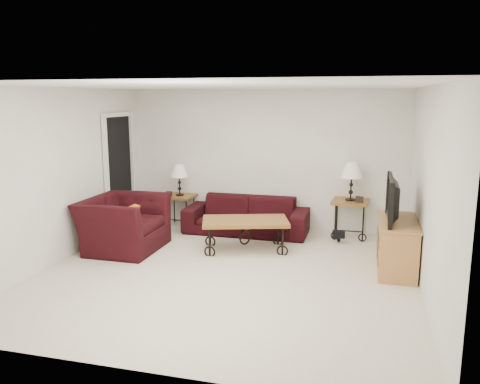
# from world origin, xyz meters

# --- Properties ---
(ground) EXTENTS (5.00, 5.00, 0.00)m
(ground) POSITION_xyz_m (0.00, 0.00, 0.00)
(ground) COLOR silver
(ground) RESTS_ON ground
(wall_back) EXTENTS (5.00, 0.02, 2.50)m
(wall_back) POSITION_xyz_m (0.00, 2.50, 1.25)
(wall_back) COLOR white
(wall_back) RESTS_ON ground
(wall_front) EXTENTS (5.00, 0.02, 2.50)m
(wall_front) POSITION_xyz_m (0.00, -2.50, 1.25)
(wall_front) COLOR white
(wall_front) RESTS_ON ground
(wall_left) EXTENTS (0.02, 5.00, 2.50)m
(wall_left) POSITION_xyz_m (-2.50, 0.00, 1.25)
(wall_left) COLOR white
(wall_left) RESTS_ON ground
(wall_right) EXTENTS (0.02, 5.00, 2.50)m
(wall_right) POSITION_xyz_m (2.50, 0.00, 1.25)
(wall_right) COLOR white
(wall_right) RESTS_ON ground
(ceiling) EXTENTS (5.00, 5.00, 0.00)m
(ceiling) POSITION_xyz_m (0.00, 0.00, 2.50)
(ceiling) COLOR white
(ceiling) RESTS_ON wall_back
(doorway) EXTENTS (0.08, 0.94, 2.04)m
(doorway) POSITION_xyz_m (-2.47, 1.65, 1.02)
(doorway) COLOR black
(doorway) RESTS_ON ground
(sofa) EXTENTS (2.16, 0.84, 0.63)m
(sofa) POSITION_xyz_m (-0.23, 2.02, 0.32)
(sofa) COLOR black
(sofa) RESTS_ON ground
(side_table_left) EXTENTS (0.54, 0.54, 0.58)m
(side_table_left) POSITION_xyz_m (-1.55, 2.20, 0.29)
(side_table_left) COLOR brown
(side_table_left) RESTS_ON ground
(side_table_right) EXTENTS (0.64, 0.64, 0.65)m
(side_table_right) POSITION_xyz_m (1.54, 2.20, 0.32)
(side_table_right) COLOR brown
(side_table_right) RESTS_ON ground
(lamp_left) EXTENTS (0.34, 0.34, 0.58)m
(lamp_left) POSITION_xyz_m (-1.55, 2.20, 0.87)
(lamp_left) COLOR black
(lamp_left) RESTS_ON side_table_left
(lamp_right) EXTENTS (0.39, 0.39, 0.65)m
(lamp_right) POSITION_xyz_m (1.54, 2.20, 0.97)
(lamp_right) COLOR black
(lamp_right) RESTS_ON side_table_right
(photo_frame_left) EXTENTS (0.12, 0.03, 0.10)m
(photo_frame_left) POSITION_xyz_m (-1.70, 2.05, 0.63)
(photo_frame_left) COLOR black
(photo_frame_left) RESTS_ON side_table_left
(photo_frame_right) EXTENTS (0.13, 0.05, 0.11)m
(photo_frame_right) POSITION_xyz_m (1.69, 2.05, 0.70)
(photo_frame_right) COLOR black
(photo_frame_right) RESTS_ON side_table_right
(coffee_table) EXTENTS (1.47, 1.07, 0.49)m
(coffee_table) POSITION_xyz_m (-0.01, 1.06, 0.25)
(coffee_table) COLOR brown
(coffee_table) RESTS_ON ground
(armchair) EXTENTS (1.12, 1.28, 0.82)m
(armchair) POSITION_xyz_m (-1.88, 0.62, 0.41)
(armchair) COLOR black
(armchair) RESTS_ON ground
(throw_pillow) EXTENTS (0.10, 0.37, 0.37)m
(throw_pillow) POSITION_xyz_m (-1.72, 0.57, 0.52)
(throw_pillow) COLOR #C45B19
(throw_pillow) RESTS_ON armchair
(tv_stand) EXTENTS (0.49, 1.18, 0.71)m
(tv_stand) POSITION_xyz_m (2.23, 0.72, 0.35)
(tv_stand) COLOR #B97F44
(tv_stand) RESTS_ON ground
(television) EXTENTS (0.14, 1.05, 0.61)m
(television) POSITION_xyz_m (2.21, 0.72, 1.01)
(television) COLOR black
(television) RESTS_ON tv_stand
(backpack) EXTENTS (0.36, 0.31, 0.41)m
(backpack) POSITION_xyz_m (1.39, 1.86, 0.20)
(backpack) COLOR black
(backpack) RESTS_ON ground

